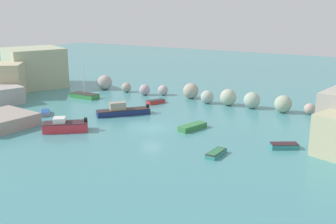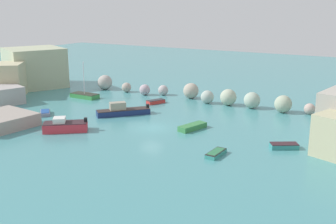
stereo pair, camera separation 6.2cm
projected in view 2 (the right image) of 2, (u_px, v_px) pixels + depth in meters
cove_water at (152, 128)px, 48.51m from camera, size 160.00×160.00×0.00m
cliff_headland_left at (29, 72)px, 71.01m from camera, size 21.50×20.01×6.66m
rock_breakwater at (225, 97)px, 59.66m from camera, size 42.72×3.94×2.43m
stone_dock at (0, 121)px, 48.71m from camera, size 7.46×7.48×1.48m
moored_boat_0 at (216, 153)px, 39.55m from camera, size 1.14×2.79×0.45m
moored_boat_1 at (85, 95)px, 63.73m from camera, size 4.45×2.01×5.54m
moored_boat_2 at (156, 102)px, 60.16m from camera, size 2.06×2.85×0.54m
moored_boat_3 at (122, 111)px, 53.88m from camera, size 5.85×6.11×1.73m
moored_boat_4 at (45, 113)px, 54.11m from camera, size 2.71×2.67×0.51m
moored_boat_5 at (284, 146)px, 41.49m from camera, size 2.93×2.41×0.54m
moored_boat_6 at (65, 126)px, 47.07m from camera, size 5.11×4.60×1.61m
moored_boat_7 at (192, 127)px, 47.77m from camera, size 2.20×3.88×0.60m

